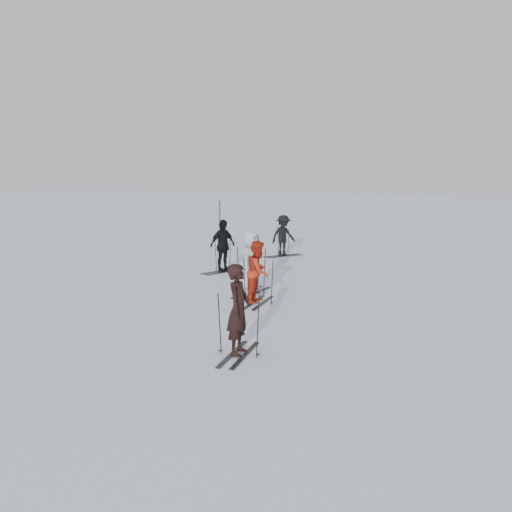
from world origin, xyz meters
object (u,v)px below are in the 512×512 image
Objects in this scene: skier_grey at (251,263)px; skier_uphill_left at (223,246)px; piste_marker at (220,224)px; skier_uphill_far at (283,236)px; skier_near_dark at (238,311)px; skier_red at (258,273)px.

skier_uphill_left reaches higher than skier_grey.
skier_uphill_far is at bearing -23.19° from piste_marker.
skier_uphill_left is 0.85× the size of piste_marker.
skier_near_dark reaches higher than skier_uphill_far.
piste_marker is at bearing 51.78° from skier_uphill_left.
skier_red is 0.93× the size of skier_grey.
skier_grey reaches higher than skier_red.
piste_marker is (-3.60, 1.54, 0.22)m from skier_uphill_far.
piste_marker reaches higher than skier_near_dark.
piste_marker is at bearing 104.18° from skier_uphill_far.
skier_grey is 1.08× the size of skier_uphill_far.
skier_grey reaches higher than skier_uphill_far.
skier_red is 0.79× the size of piste_marker.
skier_near_dark is 4.26m from skier_red.
piste_marker reaches higher than skier_uphill_far.
skier_grey is at bearing -115.87° from skier_uphill_left.
skier_uphill_left is at bearing -152.58° from skier_uphill_far.
skier_near_dark is 1.06× the size of skier_uphill_far.
skier_near_dark is 1.06× the size of skier_red.
skier_uphill_far is (0.72, 4.12, -0.07)m from skier_uphill_left.
skier_near_dark is 0.98× the size of skier_uphill_left.
skier_grey is (-1.92, 5.14, 0.01)m from skier_near_dark.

